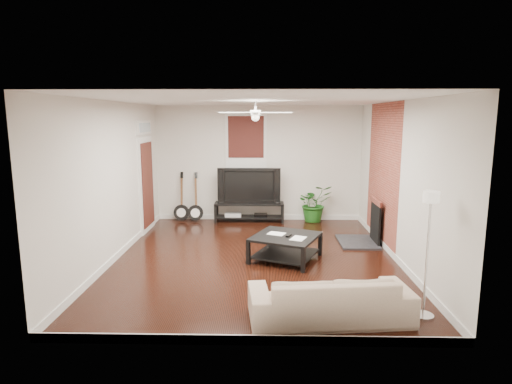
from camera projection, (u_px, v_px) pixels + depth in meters
room at (255, 182)px, 7.50m from camera, size 5.01×6.01×2.81m
brick_accent at (383, 175)px, 8.43m from camera, size 0.02×2.20×2.80m
fireplace at (366, 221)px, 8.60m from camera, size 0.80×1.10×0.92m
window_back at (246, 141)px, 10.33m from camera, size 1.00×0.06×1.30m
door_left at (146, 175)px, 9.45m from camera, size 0.08×1.00×2.50m
tv_stand at (249, 212)px, 10.44m from camera, size 1.68×0.45×0.47m
tv at (249, 185)px, 10.34m from camera, size 1.50×0.20×0.87m
coffee_table at (285, 247)px, 7.64m from camera, size 1.39×1.39×0.45m
sofa at (330, 297)px, 5.35m from camera, size 2.08×1.00×0.59m
floor_lamp at (427, 255)px, 5.33m from camera, size 0.30×0.30×1.64m
potted_plant at (314, 203)px, 10.41m from camera, size 0.96×0.88×0.91m
guitar_left at (181, 197)px, 10.38m from camera, size 0.39×0.29×1.22m
guitar_right at (195, 197)px, 10.34m from camera, size 0.41×0.32×1.22m
ceiling_fan at (255, 112)px, 7.29m from camera, size 1.24×1.24×0.32m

